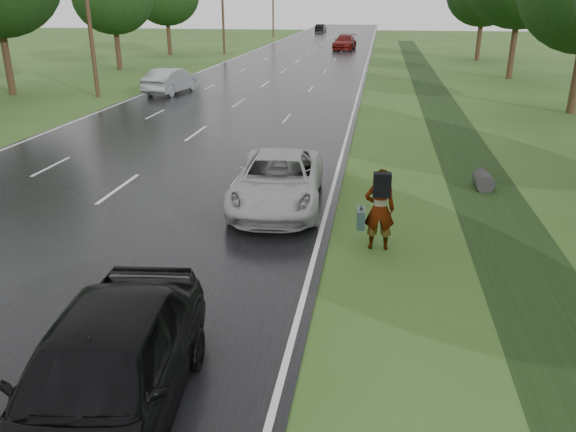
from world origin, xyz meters
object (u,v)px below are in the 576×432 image
(dark_sedan, at_px, (103,375))
(silver_sedan, at_px, (171,81))
(pedestrian, at_px, (379,208))
(white_pickup, at_px, (278,181))

(dark_sedan, distance_m, silver_sedan, 30.65)
(pedestrian, distance_m, white_pickup, 3.85)
(pedestrian, xyz_separation_m, dark_sedan, (-3.62, -6.84, -0.11))
(dark_sedan, bearing_deg, pedestrian, 55.83)
(dark_sedan, xyz_separation_m, silver_sedan, (-9.67, 29.08, -0.10))
(white_pickup, relative_size, dark_sedan, 1.03)
(pedestrian, bearing_deg, silver_sedan, -62.75)
(silver_sedan, bearing_deg, dark_sedan, 117.25)
(pedestrian, height_order, white_pickup, pedestrian)
(silver_sedan, bearing_deg, pedestrian, 129.71)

